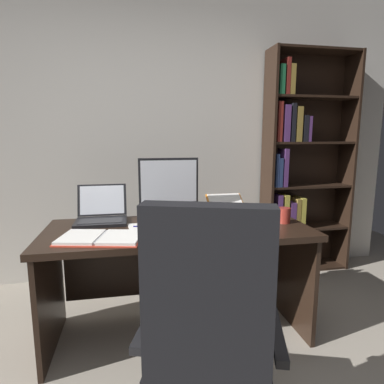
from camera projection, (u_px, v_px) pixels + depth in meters
name	position (u px, v px, depth m)	size (l,w,h in m)	color
wall_back	(153.00, 133.00, 3.05)	(4.84, 0.12, 2.74)	beige
desk	(177.00, 253.00, 2.22)	(1.70, 0.71, 0.75)	black
bookshelf	(298.00, 169.00, 3.17)	(0.87, 0.27, 2.14)	black
office_chair	(209.00, 352.00, 1.32)	(0.70, 0.62, 1.11)	black
monitor	(169.00, 189.00, 2.29)	(0.42, 0.16, 0.44)	black
laptop	(101.00, 214.00, 2.24)	(0.34, 0.33, 0.24)	black
keyboard	(176.00, 231.00, 1.97)	(0.42, 0.15, 0.02)	black
computer_mouse	(223.00, 227.00, 2.03)	(0.06, 0.10, 0.04)	black
reading_stand_with_book	(226.00, 205.00, 2.44)	(0.28, 0.25, 0.14)	black
open_binder	(101.00, 238.00, 1.84)	(0.51, 0.37, 0.02)	#DB422D
notepad	(141.00, 228.00, 2.07)	(0.15, 0.21, 0.01)	white
pen	(144.00, 226.00, 2.07)	(0.01, 0.01, 0.14)	navy
coffee_mug	(284.00, 215.00, 2.20)	(0.08, 0.08, 0.11)	maroon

